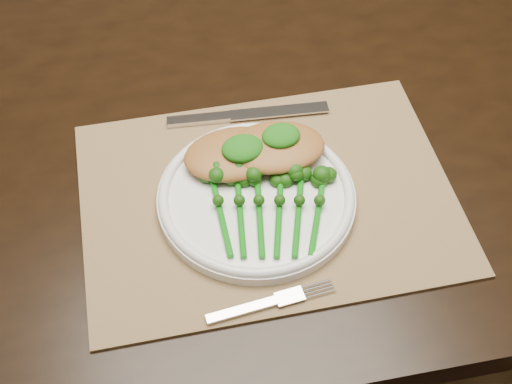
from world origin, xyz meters
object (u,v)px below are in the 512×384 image
object	(u,v)px
dinner_plate	(256,197)
placemat	(268,196)
broccolini_bundle	(269,216)
chicken_fillet_left	(235,154)
dining_table	(265,245)

from	to	relation	value
dinner_plate	placemat	bearing A→B (deg)	21.42
broccolini_bundle	chicken_fillet_left	bearing A→B (deg)	114.68
dining_table	broccolini_bundle	bearing A→B (deg)	-101.27
chicken_fillet_left	dining_table	bearing A→B (deg)	58.20
chicken_fillet_left	broccolini_bundle	bearing A→B (deg)	-79.20
dinner_plate	broccolini_bundle	world-z (taller)	broccolini_bundle
chicken_fillet_left	broccolini_bundle	xyz separation A→B (m)	(0.02, -0.10, -0.01)
dining_table	placemat	world-z (taller)	placemat
chicken_fillet_left	broccolini_bundle	world-z (taller)	chicken_fillet_left
dining_table	placemat	size ratio (longest dim) A/B	3.52
dining_table	chicken_fillet_left	world-z (taller)	chicken_fillet_left
dinner_plate	chicken_fillet_left	world-z (taller)	chicken_fillet_left
chicken_fillet_left	dinner_plate	bearing A→B (deg)	-78.23
placemat	dinner_plate	xyz separation A→B (m)	(-0.02, -0.01, 0.01)
placemat	chicken_fillet_left	bearing A→B (deg)	120.34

